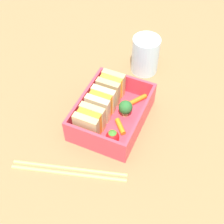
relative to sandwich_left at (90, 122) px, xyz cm
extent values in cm
cube|color=olive|center=(5.07, -2.51, -5.07)|extent=(120.00, 120.00, 2.00)
cube|color=#E43B4C|center=(5.07, -2.51, -3.47)|extent=(17.02, 12.94, 1.20)
cube|color=#E43B4C|center=(5.07, 3.66, -0.68)|extent=(17.02, 0.60, 4.37)
cube|color=#E43B4C|center=(5.07, -8.68, -0.68)|extent=(17.02, 0.60, 4.37)
cube|color=#E43B4C|center=(-3.14, -2.51, -0.68)|extent=(0.60, 11.74, 4.37)
cube|color=#E43B4C|center=(13.28, -2.51, -0.68)|extent=(0.60, 11.74, 4.37)
cube|color=tan|center=(-1.42, 0.00, 0.00)|extent=(1.42, 5.01, 5.73)
cube|color=orange|center=(0.00, 0.00, 0.00)|extent=(1.42, 4.61, 5.27)
cube|color=tan|center=(1.42, 0.00, 0.00)|extent=(1.42, 5.01, 5.73)
cube|color=#D3BB89|center=(3.65, 0.00, 0.00)|extent=(1.42, 5.01, 5.73)
cube|color=orange|center=(5.07, 0.00, 0.00)|extent=(1.42, 4.61, 5.27)
cube|color=#D3BB89|center=(6.49, 0.00, 0.00)|extent=(1.42, 5.01, 5.73)
cube|color=tan|center=(8.73, 0.00, 0.00)|extent=(1.42, 5.01, 5.73)
cube|color=yellow|center=(10.15, 0.00, 0.00)|extent=(1.42, 4.61, 5.27)
cube|color=tan|center=(11.57, 0.00, 0.00)|extent=(1.42, 5.01, 5.73)
sphere|color=red|center=(-0.46, -5.04, -1.54)|extent=(2.65, 2.65, 2.65)
cone|color=#418C2F|center=(-0.46, -5.04, 0.08)|extent=(1.59, 1.59, 0.60)
cylinder|color=orange|center=(3.04, -5.20, -2.35)|extent=(3.42, 3.26, 1.03)
cylinder|color=#8BC16E|center=(6.72, -4.80, -2.22)|extent=(1.38, 1.38, 1.29)
sphere|color=#2A6A2E|center=(6.72, -4.80, -0.56)|extent=(2.90, 2.90, 2.90)
cylinder|color=orange|center=(10.80, -5.55, -2.36)|extent=(5.03, 3.80, 1.01)
cylinder|color=tan|center=(-9.64, -0.22, -3.72)|extent=(6.64, 20.96, 0.70)
cylinder|color=tan|center=(-8.60, 0.08, -3.72)|extent=(6.64, 20.96, 0.70)
cylinder|color=silver|center=(22.60, -3.25, 0.38)|extent=(6.31, 6.31, 8.90)
camera|label=1|loc=(-32.10, -18.85, 47.34)|focal=50.00mm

